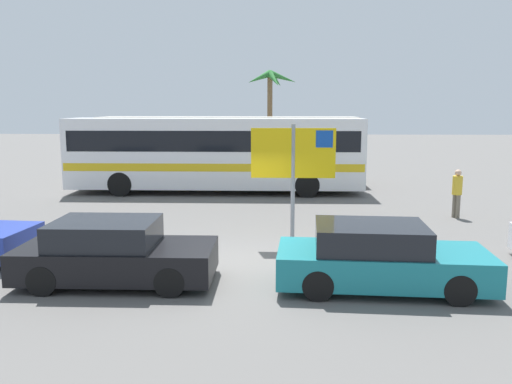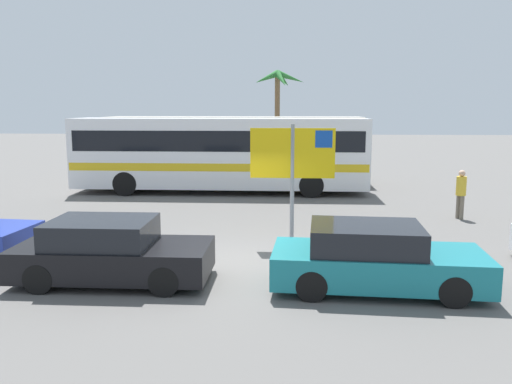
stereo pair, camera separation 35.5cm
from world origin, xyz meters
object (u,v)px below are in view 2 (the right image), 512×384
(ferry_sign, at_px, (294,158))
(car_black, at_px, (111,252))
(car_teal, at_px, (374,259))
(pedestrian_near_sign, at_px, (461,190))
(bus_front_coach, at_px, (220,151))
(bus_rear_coach, at_px, (234,145))

(ferry_sign, distance_m, car_black, 5.30)
(car_teal, xyz_separation_m, pedestrian_near_sign, (3.91, 7.04, 0.31))
(bus_front_coach, relative_size, pedestrian_near_sign, 7.68)
(car_black, bearing_deg, pedestrian_near_sign, 36.25)
(bus_front_coach, distance_m, ferry_sign, 9.13)
(car_teal, bearing_deg, ferry_sign, 118.56)
(bus_rear_coach, bearing_deg, pedestrian_near_sign, -45.18)
(car_teal, bearing_deg, bus_front_coach, 114.69)
(bus_rear_coach, height_order, pedestrian_near_sign, bus_rear_coach)
(bus_front_coach, height_order, pedestrian_near_sign, bus_front_coach)
(bus_rear_coach, xyz_separation_m, car_black, (-1.06, -15.21, -1.15))
(bus_rear_coach, distance_m, pedestrian_near_sign, 11.79)
(ferry_sign, bearing_deg, bus_rear_coach, 103.22)
(bus_front_coach, distance_m, car_black, 11.90)
(ferry_sign, xyz_separation_m, pedestrian_near_sign, (5.49, 3.64, -1.38))
(bus_front_coach, distance_m, pedestrian_near_sign, 9.90)
(car_teal, relative_size, pedestrian_near_sign, 2.66)
(bus_front_coach, xyz_separation_m, bus_rear_coach, (0.25, 3.39, 0.00))
(ferry_sign, xyz_separation_m, car_teal, (1.58, -3.39, -1.69))
(bus_front_coach, xyz_separation_m, car_black, (-0.81, -11.82, -1.15))
(bus_rear_coach, height_order, car_black, bus_rear_coach)
(pedestrian_near_sign, bearing_deg, bus_rear_coach, -67.98)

